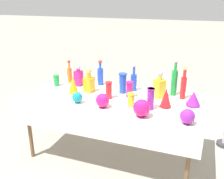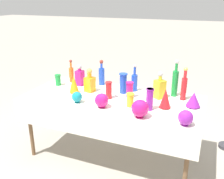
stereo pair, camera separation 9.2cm
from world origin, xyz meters
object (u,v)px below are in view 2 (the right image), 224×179
Objects in this scene: tall_bottle_1 at (102,75)px; round_bowl_0 at (140,108)px; slender_vase_0 at (109,90)px; slender_vase_5 at (130,99)px; slender_vase_3 at (150,99)px; slender_vase_1 at (58,80)px; tall_bottle_3 at (175,82)px; fluted_vase_2 at (74,84)px; square_decanter_1 at (160,88)px; cardboard_box_behind_left at (153,109)px; tall_bottle_4 at (134,81)px; slender_vase_4 at (130,89)px; tall_bottle_2 at (71,73)px; round_bowl_3 at (186,118)px; tall_bottle_0 at (184,86)px; round_bowl_1 at (101,100)px; round_bowl_2 at (77,97)px; fluted_vase_1 at (165,98)px; square_decanter_0 at (90,82)px; slender_vase_2 at (123,83)px; square_decanter_2 at (80,76)px; fluted_vase_0 at (194,99)px.

round_bowl_0 is (0.72, -0.72, -0.04)m from tall_bottle_1.
slender_vase_0 is 1.35× the size of slender_vase_5.
slender_vase_3 reaches higher than slender_vase_5.
tall_bottle_3 is at bearing 7.47° from slender_vase_1.
fluted_vase_2 is at bearing -25.75° from slender_vase_1.
square_decanter_1 reaches higher than cardboard_box_behind_left.
slender_vase_3 is 0.37× the size of cardboard_box_behind_left.
tall_bottle_4 is 0.22m from slender_vase_4.
tall_bottle_2 is at bearing 174.18° from square_decanter_1.
tall_bottle_2 is 2.13× the size of round_bowl_3.
tall_bottle_0 is 0.59m from tall_bottle_4.
slender_vase_0 is at bearing 95.82° from round_bowl_1.
tall_bottle_1 is at bearing 89.81° from round_bowl_2.
fluted_vase_1 is (0.34, 0.10, 0.03)m from slender_vase_5.
square_decanter_0 is 0.40m from slender_vase_2.
tall_bottle_3 reaches higher than slender_vase_3.
square_decanter_2 is 1.92× the size of slender_vase_1.
tall_bottle_0 is 1.29m from square_decanter_2.
tall_bottle_0 is 1.05m from tall_bottle_1.
round_bowl_1 is at bearing -159.07° from fluted_vase_1.
round_bowl_0 is 1.14× the size of round_bowl_1.
tall_bottle_3 is 1.48× the size of square_decanter_0.
slender_vase_0 is 1.28× the size of round_bowl_1.
square_decanter_1 is at bearing 56.33° from slender_vase_5.
square_decanter_2 is at bearing 156.72° from round_bowl_3.
slender_vase_5 is at bearing -59.38° from slender_vase_2.
square_decanter_1 is 1.14× the size of square_decanter_2.
round_bowl_3 is at bearing -13.95° from fluted_vase_2.
fluted_vase_0 is at bearing -16.39° from square_decanter_1.
tall_bottle_1 is at bearing 25.85° from square_decanter_2.
tall_bottle_0 is 2.46× the size of round_bowl_1.
slender_vase_3 is (-0.17, -0.48, -0.05)m from tall_bottle_3.
square_decanter_1 is at bearing 2.70° from slender_vase_1.
round_bowl_2 is (-1.17, -0.35, -0.02)m from fluted_vase_0.
tall_bottle_1 is 1.21× the size of square_decanter_2.
slender_vase_3 is at bearing -109.60° from tall_bottle_3.
tall_bottle_1 is 1.70× the size of slender_vase_0.
fluted_vase_1 is (0.90, -0.42, -0.02)m from tall_bottle_1.
slender_vase_0 reaches higher than slender_vase_1.
slender_vase_2 is at bearing -5.19° from square_decanter_2.
tall_bottle_2 is 0.88m from tall_bottle_4.
tall_bottle_3 is at bearing 41.31° from square_decanter_1.
fluted_vase_1 reaches higher than slender_vase_4.
cardboard_box_behind_left is at bearing 81.82° from slender_vase_2.
square_decanter_2 is 1.09m from slender_vase_3.
square_decanter_0 is 2.36× the size of round_bowl_2.
square_decanter_1 is at bearing -12.28° from tall_bottle_1.
fluted_vase_2 is at bearing 178.61° from fluted_vase_1.
cardboard_box_behind_left is at bearing 104.97° from square_decanter_1.
fluted_vase_0 is 0.62m from round_bowl_0.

